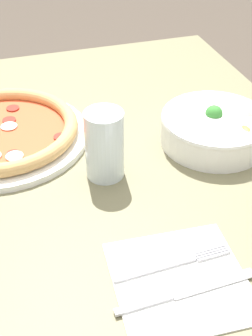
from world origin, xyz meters
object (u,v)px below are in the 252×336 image
at_px(bowl, 214,127).
at_px(fork, 172,264).
at_px(pizza, 1,132).
at_px(knife, 181,294).
at_px(glass, 105,145).

distance_m(bowl, fork, 0.33).
bearing_deg(fork, pizza, 114.26).
xyz_separation_m(knife, glass, (-0.28, -0.03, 0.06)).
xyz_separation_m(fork, knife, (0.05, -0.01, -0.00)).
relative_size(pizza, glass, 2.70).
height_order(bowl, glass, glass).
relative_size(fork, knife, 0.87).
bearing_deg(fork, bowl, 52.36).
relative_size(pizza, knife, 1.67).
xyz_separation_m(pizza, knife, (0.44, 0.19, -0.01)).
height_order(bowl, knife, bowl).
bearing_deg(pizza, knife, 22.97).
bearing_deg(pizza, glass, 44.97).
relative_size(bowl, fork, 1.16).
distance_m(pizza, knife, 0.48).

